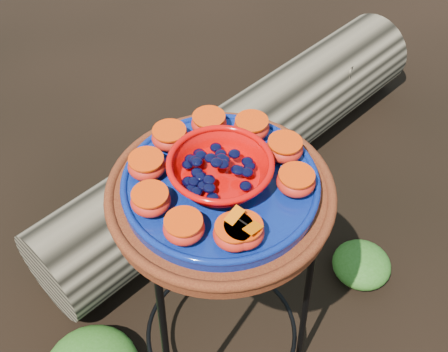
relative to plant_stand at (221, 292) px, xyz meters
name	(u,v)px	position (x,y,z in m)	size (l,w,h in m)	color
plant_stand	(221,292)	(0.00, 0.00, 0.00)	(0.44, 0.44, 0.70)	black
terracotta_saucer	(221,195)	(0.00, 0.00, 0.37)	(0.44, 0.44, 0.04)	#3D0B07
cobalt_plate	(220,185)	(0.00, 0.00, 0.40)	(0.38, 0.38, 0.03)	#080A42
red_bowl	(220,171)	(0.00, 0.00, 0.44)	(0.19, 0.19, 0.05)	#CF0604
glass_gems	(220,157)	(0.00, 0.00, 0.48)	(0.15, 0.15, 0.03)	black
orange_half_0	(243,232)	(-0.02, -0.14, 0.43)	(0.07, 0.07, 0.04)	#AC100E
orange_half_1	(296,182)	(0.12, -0.08, 0.43)	(0.07, 0.07, 0.04)	#AC100E
orange_half_2	(284,149)	(0.14, 0.01, 0.43)	(0.07, 0.07, 0.04)	#AC100E
orange_half_3	(251,128)	(0.11, 0.09, 0.43)	(0.07, 0.07, 0.04)	#AC100E
orange_half_4	(209,123)	(0.03, 0.14, 0.43)	(0.07, 0.07, 0.04)	#AC100E
orange_half_5	(170,137)	(-0.05, 0.13, 0.43)	(0.07, 0.07, 0.04)	#AC100E
orange_half_6	(147,166)	(-0.12, 0.08, 0.43)	(0.07, 0.07, 0.04)	#AC100E
orange_half_7	(151,201)	(-0.14, -0.01, 0.43)	(0.07, 0.07, 0.04)	#AC100E
orange_half_8	(184,228)	(-0.11, -0.09, 0.43)	(0.07, 0.07, 0.04)	#AC100E
orange_half_9	(234,234)	(-0.03, -0.14, 0.43)	(0.07, 0.07, 0.04)	#AC100E
butterfly	(244,222)	(-0.02, -0.14, 0.46)	(0.07, 0.05, 0.01)	#DF5600
driftwood_log	(242,142)	(0.36, 0.64, -0.20)	(1.64, 0.43, 0.31)	black
foliage_right	(362,264)	(0.52, 0.08, -0.30)	(0.19, 0.19, 0.09)	#215011
foliage_back	(104,219)	(-0.18, 0.57, -0.28)	(0.27, 0.27, 0.14)	#215011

